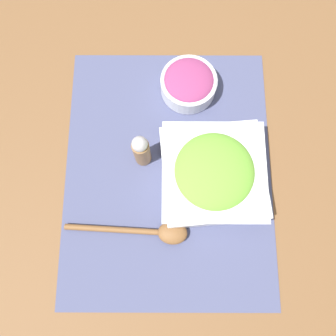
% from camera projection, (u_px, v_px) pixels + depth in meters
% --- Properties ---
extents(ground_plane, '(3.00, 3.00, 0.00)m').
position_uv_depth(ground_plane, '(168.00, 172.00, 0.69)').
color(ground_plane, brown).
extents(placemat, '(0.55, 0.43, 0.00)m').
position_uv_depth(placemat, '(168.00, 172.00, 0.69)').
color(placemat, '#474C70').
rests_on(placemat, ground_plane).
extents(onion_bowl, '(0.12, 0.12, 0.06)m').
position_uv_depth(onion_bowl, '(188.00, 83.00, 0.70)').
color(onion_bowl, silver).
rests_on(onion_bowl, placemat).
extents(lettuce_bowl, '(0.21, 0.21, 0.08)m').
position_uv_depth(lettuce_bowl, '(213.00, 173.00, 0.65)').
color(lettuce_bowl, white).
rests_on(lettuce_bowl, placemat).
extents(wooden_spoon, '(0.05, 0.25, 0.02)m').
position_uv_depth(wooden_spoon, '(155.00, 232.00, 0.65)').
color(wooden_spoon, brown).
rests_on(wooden_spoon, placemat).
extents(pepper_shaker, '(0.03, 0.03, 0.11)m').
position_uv_depth(pepper_shaker, '(141.00, 150.00, 0.64)').
color(pepper_shaker, olive).
rests_on(pepper_shaker, placemat).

